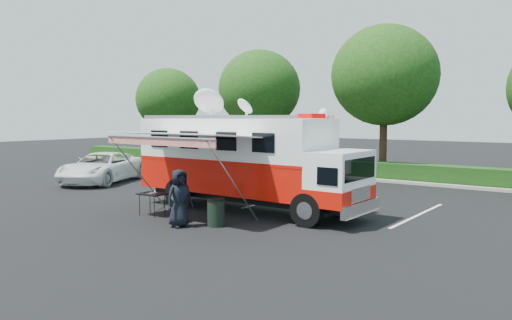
{
  "coord_description": "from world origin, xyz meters",
  "views": [
    {
      "loc": [
        11.41,
        -14.86,
        3.57
      ],
      "look_at": [
        0.0,
        0.5,
        1.9
      ],
      "focal_mm": 35.0,
      "sensor_mm": 36.0,
      "label": 1
    }
  ],
  "objects": [
    {
      "name": "command_truck",
      "position": [
        -0.08,
        -0.0,
        1.92
      ],
      "size": [
        9.31,
        2.56,
        4.47
      ],
      "color": "black",
      "rests_on": "ground_plane"
    },
    {
      "name": "folding_table",
      "position": [
        -2.21,
        -2.82,
        0.77
      ],
      "size": [
        1.0,
        0.74,
        0.82
      ],
      "color": "black",
      "rests_on": "ground_plane"
    },
    {
      "name": "stall_lines",
      "position": [
        -0.5,
        3.0,
        0.0
      ],
      "size": [
        24.12,
        5.5,
        0.01
      ],
      "color": "silver",
      "rests_on": "ground_plane"
    },
    {
      "name": "awning",
      "position": [
        -0.92,
        -2.66,
        2.88
      ],
      "size": [
        5.08,
        2.63,
        3.07
      ],
      "color": "white",
      "rests_on": "ground_plane"
    },
    {
      "name": "back_border",
      "position": [
        1.14,
        12.9,
        5.0
      ],
      "size": [
        60.0,
        6.14,
        8.87
      ],
      "color": "#9E998E",
      "rests_on": "ground_plane"
    },
    {
      "name": "ground_plane",
      "position": [
        0.0,
        0.0,
        0.0
      ],
      "size": [
        120.0,
        120.0,
        0.0
      ],
      "primitive_type": "plane",
      "color": "black",
      "rests_on": "ground"
    },
    {
      "name": "trash_bin",
      "position": [
        0.8,
        -2.77,
        0.46
      ],
      "size": [
        0.61,
        0.61,
        0.91
      ],
      "color": "black",
      "rests_on": "ground_plane"
    },
    {
      "name": "white_suv",
      "position": [
        -11.33,
        1.73,
        0.0
      ],
      "size": [
        4.8,
        6.43,
        1.62
      ],
      "primitive_type": "imported",
      "rotation": [
        0.0,
        0.0,
        0.41
      ],
      "color": "white",
      "rests_on": "ground_plane"
    },
    {
      "name": "folding_chair",
      "position": [
        -0.61,
        -2.97,
        0.57
      ],
      "size": [
        0.55,
        0.58,
        0.96
      ],
      "color": "black",
      "rests_on": "ground_plane"
    },
    {
      "name": "person",
      "position": [
        -0.07,
        -3.55,
        0.0
      ],
      "size": [
        0.83,
        1.05,
        1.88
      ],
      "primitive_type": "imported",
      "rotation": [
        0.0,
        0.0,
        1.3
      ],
      "color": "black",
      "rests_on": "ground_plane"
    }
  ]
}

